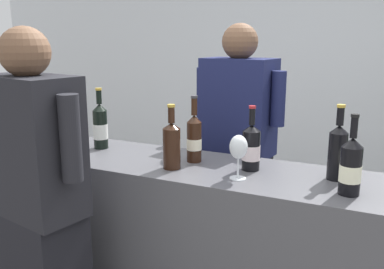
{
  "coord_description": "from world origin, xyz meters",
  "views": [
    {
      "loc": [
        0.79,
        -1.77,
        1.59
      ],
      "look_at": [
        -0.05,
        0.0,
        1.13
      ],
      "focal_mm": 39.31,
      "sensor_mm": 36.0,
      "label": 1
    }
  ],
  "objects": [
    {
      "name": "wine_bottle_3",
      "position": [
        -0.11,
        -0.09,
        1.1
      ],
      "size": [
        0.08,
        0.08,
        0.31
      ],
      "color": "black",
      "rests_on": "counter"
    },
    {
      "name": "wine_bottle_2",
      "position": [
        -0.64,
        0.07,
        1.11
      ],
      "size": [
        0.08,
        0.08,
        0.34
      ],
      "color": "black",
      "rests_on": "counter"
    },
    {
      "name": "wall_back",
      "position": [
        0.0,
        2.6,
        1.4
      ],
      "size": [
        8.0,
        0.1,
        2.8
      ],
      "primitive_type": "cube",
      "color": "silver",
      "rests_on": "ground_plane"
    },
    {
      "name": "person_server",
      "position": [
        0.0,
        0.53,
        0.82
      ],
      "size": [
        0.56,
        0.29,
        1.67
      ],
      "color": "black",
      "rests_on": "ground_plane"
    },
    {
      "name": "wine_glass",
      "position": [
        0.22,
        -0.11,
        1.12
      ],
      "size": [
        0.08,
        0.08,
        0.2
      ],
      "color": "silver",
      "rests_on": "counter"
    },
    {
      "name": "wine_bottle_0",
      "position": [
        0.68,
        -0.1,
        1.1
      ],
      "size": [
        0.08,
        0.08,
        0.32
      ],
      "color": "black",
      "rests_on": "counter"
    },
    {
      "name": "wine_bottle_5",
      "position": [
        0.61,
        0.07,
        1.11
      ],
      "size": [
        0.08,
        0.08,
        0.33
      ],
      "color": "black",
      "rests_on": "counter"
    },
    {
      "name": "wine_bottle_4",
      "position": [
        -0.06,
        0.05,
        1.11
      ],
      "size": [
        0.07,
        0.07,
        0.33
      ],
      "color": "black",
      "rests_on": "counter"
    },
    {
      "name": "person_guest",
      "position": [
        -0.52,
        -0.54,
        0.8
      ],
      "size": [
        0.57,
        0.32,
        1.63
      ],
      "color": "black",
      "rests_on": "ground_plane"
    },
    {
      "name": "wine_bottle_1",
      "position": [
        0.23,
        0.04,
        1.09
      ],
      "size": [
        0.08,
        0.08,
        0.3
      ],
      "color": "black",
      "rests_on": "counter"
    },
    {
      "name": "counter",
      "position": [
        0.0,
        0.0,
        0.49
      ],
      "size": [
        2.13,
        0.52,
        0.98
      ],
      "primitive_type": "cube",
      "color": "#4C4C51",
      "rests_on": "ground_plane"
    },
    {
      "name": "wine_bottle_6",
      "position": [
        -0.87,
        0.01,
        1.11
      ],
      "size": [
        0.07,
        0.07,
        0.34
      ],
      "color": "black",
      "rests_on": "counter"
    }
  ]
}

